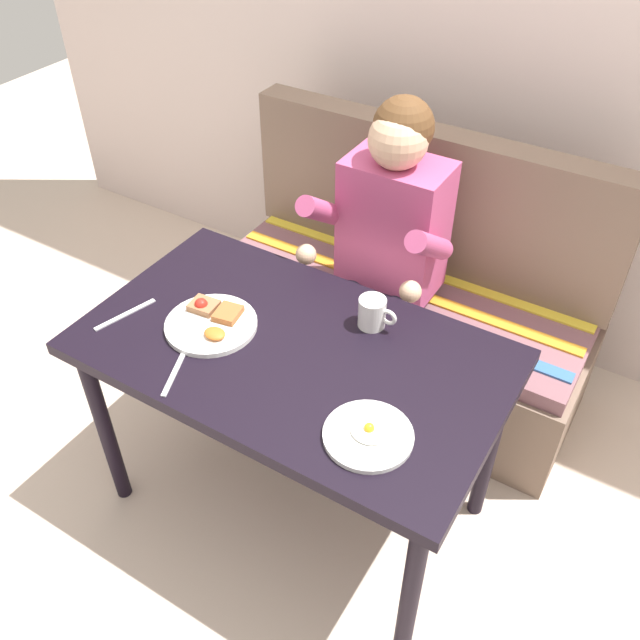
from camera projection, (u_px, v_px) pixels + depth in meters
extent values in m
plane|color=beige|center=(298.00, 500.00, 2.37)|extent=(8.00, 8.00, 0.00)
cube|color=beige|center=(488.00, 14.00, 2.34)|extent=(4.40, 0.10, 2.60)
cube|color=black|center=(292.00, 352.00, 1.90)|extent=(1.20, 0.70, 0.04)
cylinder|color=black|center=(105.00, 428.00, 2.17)|extent=(0.05, 0.05, 0.69)
cylinder|color=black|center=(410.00, 597.00, 1.74)|extent=(0.05, 0.05, 0.69)
cylinder|color=black|center=(217.00, 326.00, 2.54)|extent=(0.05, 0.05, 0.69)
cylinder|color=black|center=(491.00, 445.00, 2.12)|extent=(0.05, 0.05, 0.69)
cube|color=#745E4E|center=(394.00, 340.00, 2.70)|extent=(1.44, 0.56, 0.40)
cube|color=#7A5058|center=(399.00, 295.00, 2.55)|extent=(1.40, 0.52, 0.06)
cube|color=#745E4E|center=(431.00, 199.00, 2.50)|extent=(1.44, 0.12, 0.54)
cube|color=#336099|center=(382.00, 308.00, 2.44)|extent=(1.38, 0.05, 0.01)
cube|color=orange|center=(399.00, 287.00, 2.53)|extent=(1.38, 0.05, 0.01)
cube|color=yellow|center=(415.00, 268.00, 2.62)|extent=(1.38, 0.05, 0.01)
cube|color=#B24572|center=(394.00, 226.00, 2.31)|extent=(0.34, 0.22, 0.48)
sphere|color=#DBAD89|center=(398.00, 140.00, 2.08)|extent=(0.19, 0.19, 0.19)
sphere|color=brown|center=(403.00, 127.00, 2.08)|extent=(0.19, 0.19, 0.19)
cylinder|color=#B24572|center=(325.00, 212.00, 2.24)|extent=(0.07, 0.29, 0.23)
cylinder|color=#B24572|center=(430.00, 246.00, 2.09)|extent=(0.07, 0.29, 0.23)
sphere|color=#DBAD89|center=(306.00, 254.00, 2.23)|extent=(0.07, 0.07, 0.07)
sphere|color=#DBAD89|center=(410.00, 292.00, 2.08)|extent=(0.07, 0.07, 0.07)
cylinder|color=#232333|center=(346.00, 300.00, 2.39)|extent=(0.09, 0.34, 0.09)
cylinder|color=#232333|center=(321.00, 381.00, 2.44)|extent=(0.08, 0.08, 0.52)
cube|color=black|center=(312.00, 434.00, 2.56)|extent=(0.09, 0.20, 0.05)
cylinder|color=#232333|center=(389.00, 316.00, 2.32)|extent=(0.09, 0.34, 0.09)
cylinder|color=#232333|center=(362.00, 399.00, 2.38)|extent=(0.08, 0.08, 0.52)
cube|color=black|center=(351.00, 453.00, 2.49)|extent=(0.09, 0.20, 0.05)
cylinder|color=white|center=(211.00, 325.00, 1.95)|extent=(0.27, 0.27, 0.02)
cube|color=#98572C|center=(227.00, 314.00, 1.96)|extent=(0.08, 0.09, 0.02)
cube|color=#92613E|center=(204.00, 306.00, 1.99)|extent=(0.09, 0.08, 0.02)
sphere|color=red|center=(201.00, 305.00, 1.98)|extent=(0.04, 0.04, 0.04)
ellipsoid|color=#CC6623|center=(215.00, 334.00, 1.89)|extent=(0.06, 0.05, 0.02)
cylinder|color=white|center=(368.00, 435.00, 1.64)|extent=(0.22, 0.22, 0.01)
ellipsoid|color=white|center=(368.00, 432.00, 1.63)|extent=(0.09, 0.08, 0.01)
sphere|color=yellow|center=(369.00, 428.00, 1.63)|extent=(0.03, 0.03, 0.03)
cylinder|color=white|center=(372.00, 312.00, 1.93)|extent=(0.08, 0.08, 0.09)
cylinder|color=brown|center=(373.00, 302.00, 1.91)|extent=(0.07, 0.07, 0.01)
torus|color=white|center=(388.00, 317.00, 1.91)|extent=(0.05, 0.01, 0.05)
cube|color=silver|center=(174.00, 373.00, 1.81)|extent=(0.08, 0.16, 0.00)
cube|color=silver|center=(125.00, 315.00, 1.99)|extent=(0.07, 0.20, 0.00)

